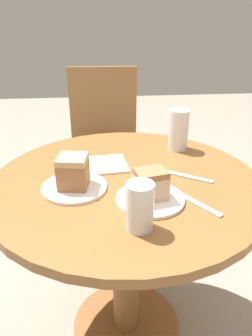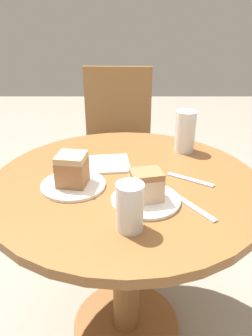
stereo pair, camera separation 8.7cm
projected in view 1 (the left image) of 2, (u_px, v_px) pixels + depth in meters
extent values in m
plane|color=gray|center=(126.00, 326.00, 1.40)|extent=(8.00, 8.00, 0.00)
cylinder|color=brown|center=(126.00, 324.00, 1.39)|extent=(0.44, 0.44, 0.03)
cylinder|color=brown|center=(126.00, 262.00, 1.24)|extent=(0.10, 0.10, 0.66)
cylinder|color=brown|center=(126.00, 183.00, 1.09)|extent=(0.90, 0.90, 0.03)
cylinder|color=olive|center=(71.00, 213.00, 1.79)|extent=(0.04, 0.04, 0.42)
cylinder|color=olive|center=(139.00, 211.00, 1.80)|extent=(0.04, 0.04, 0.42)
cylinder|color=olive|center=(77.00, 181.00, 2.12)|extent=(0.04, 0.04, 0.42)
cylinder|color=olive|center=(134.00, 179.00, 2.14)|extent=(0.04, 0.04, 0.42)
cube|color=#47281E|center=(104.00, 161.00, 1.86)|extent=(0.43, 0.44, 0.03)
cube|color=olive|center=(103.00, 108.00, 1.93)|extent=(0.39, 0.04, 0.48)
cylinder|color=white|center=(150.00, 199.00, 0.96)|extent=(0.20, 0.20, 0.01)
cylinder|color=white|center=(74.00, 187.00, 1.02)|extent=(0.20, 0.20, 0.01)
cube|color=beige|center=(150.00, 187.00, 0.94)|extent=(0.10, 0.09, 0.07)
cube|color=#9E6B42|center=(151.00, 173.00, 0.92)|extent=(0.10, 0.09, 0.02)
cube|color=#9E6B42|center=(73.00, 174.00, 1.00)|extent=(0.10, 0.10, 0.08)
cube|color=tan|center=(72.00, 160.00, 0.98)|extent=(0.10, 0.10, 0.02)
cylinder|color=beige|center=(140.00, 216.00, 0.83)|extent=(0.06, 0.06, 0.07)
cylinder|color=white|center=(140.00, 206.00, 0.81)|extent=(0.07, 0.07, 0.13)
cylinder|color=silver|center=(178.00, 138.00, 1.29)|extent=(0.07, 0.07, 0.09)
cylinder|color=white|center=(178.00, 130.00, 1.28)|extent=(0.08, 0.08, 0.16)
cube|color=silver|center=(106.00, 165.00, 1.17)|extent=(0.16, 0.16, 0.01)
cube|color=silver|center=(195.00, 202.00, 0.95)|extent=(0.12, 0.17, 0.00)
cube|color=silver|center=(189.00, 177.00, 1.09)|extent=(0.14, 0.10, 0.00)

